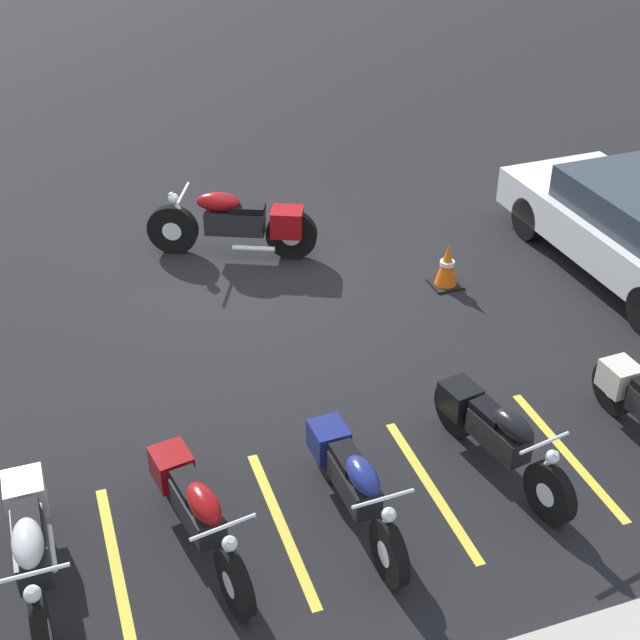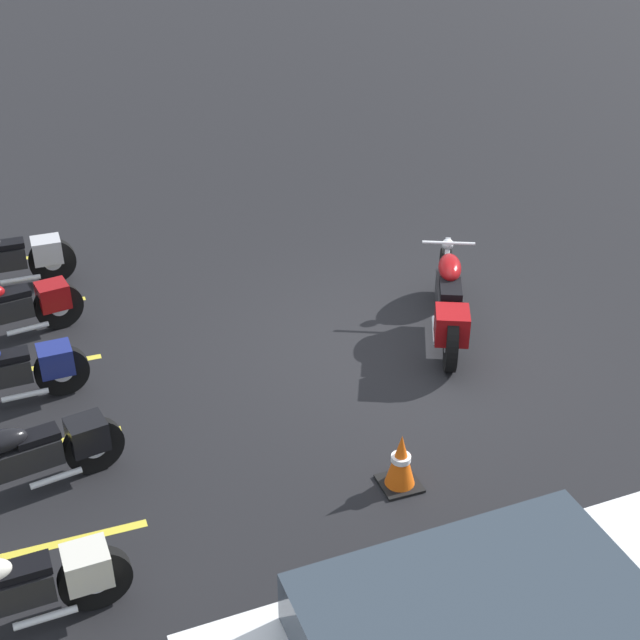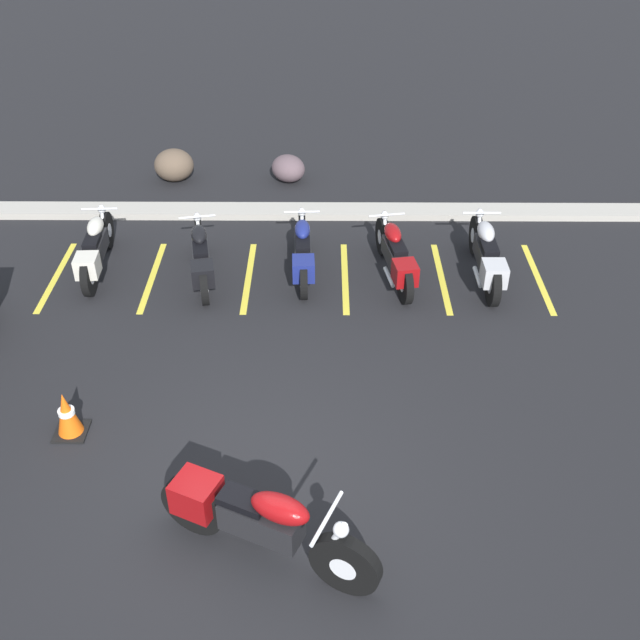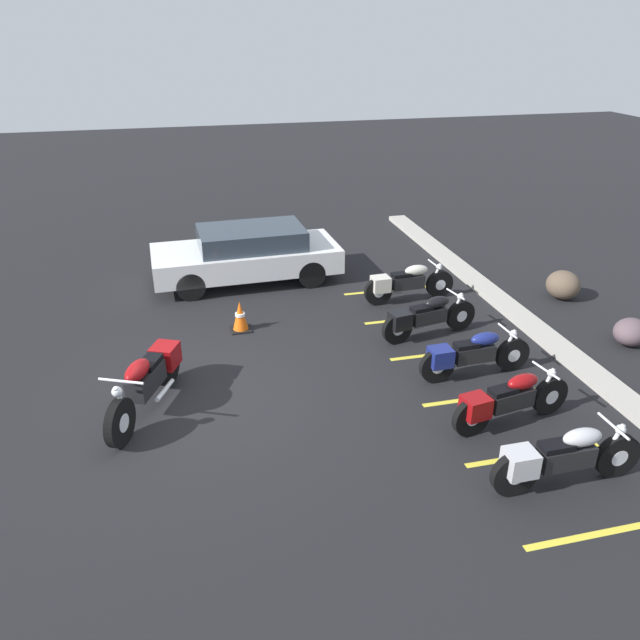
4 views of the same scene
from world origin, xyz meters
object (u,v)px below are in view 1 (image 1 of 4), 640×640
(parked_bike_2, at_px, (352,480))
(car_white, at_px, (639,228))
(parked_bike_3, at_px, (196,508))
(parked_bike_1, at_px, (495,433))
(parked_bike_4, at_px, (31,545))
(motorcycle_maroon_featured, at_px, (240,223))
(traffic_cone, at_px, (447,266))

(parked_bike_2, distance_m, car_white, 6.20)
(parked_bike_2, xyz_separation_m, parked_bike_3, (1.46, -0.12, 0.01))
(parked_bike_1, distance_m, parked_bike_4, 4.48)
(parked_bike_2, relative_size, parked_bike_4, 0.95)
(motorcycle_maroon_featured, relative_size, parked_bike_3, 1.10)
(parked_bike_2, relative_size, car_white, 0.48)
(parked_bike_1, relative_size, car_white, 0.47)
(motorcycle_maroon_featured, xyz_separation_m, traffic_cone, (-2.41, 1.74, -0.22))
(parked_bike_1, bearing_deg, parked_bike_4, -100.00)
(motorcycle_maroon_featured, relative_size, car_white, 0.52)
(parked_bike_3, bearing_deg, motorcycle_maroon_featured, 151.34)
(car_white, bearing_deg, parked_bike_1, 126.07)
(motorcycle_maroon_featured, relative_size, traffic_cone, 3.67)
(car_white, bearing_deg, parked_bike_3, 111.86)
(parked_bike_4, bearing_deg, parked_bike_3, 89.08)
(car_white, bearing_deg, parked_bike_2, 118.27)
(parked_bike_1, height_order, car_white, car_white)
(parked_bike_3, bearing_deg, traffic_cone, 120.00)
(motorcycle_maroon_featured, relative_size, parked_bike_2, 1.10)
(motorcycle_maroon_featured, relative_size, parked_bike_4, 1.05)
(parked_bike_3, height_order, traffic_cone, parked_bike_3)
(motorcycle_maroon_featured, height_order, car_white, car_white)
(motorcycle_maroon_featured, xyz_separation_m, parked_bike_4, (3.23, 5.23, -0.06))
(motorcycle_maroon_featured, distance_m, parked_bike_1, 5.34)
(parked_bike_1, relative_size, traffic_cone, 3.31)
(car_white, bearing_deg, parked_bike_4, 108.04)
(parked_bike_3, relative_size, traffic_cone, 3.35)
(parked_bike_1, xyz_separation_m, parked_bike_3, (3.05, 0.05, 0.01))
(car_white, bearing_deg, traffic_cone, 76.97)
(traffic_cone, bearing_deg, parked_bike_4, 31.70)
(motorcycle_maroon_featured, bearing_deg, parked_bike_4, 82.75)
(motorcycle_maroon_featured, distance_m, traffic_cone, 2.99)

